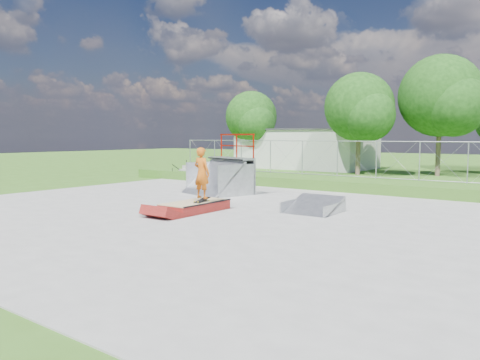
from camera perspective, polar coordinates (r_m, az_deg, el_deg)
The scene contains 14 objects.
ground at distance 15.28m, azimuth -5.08°, elevation -4.16°, with size 120.00×120.00×0.00m, color #39631C.
concrete_pad at distance 15.28m, azimuth -5.08°, elevation -4.08°, with size 20.00×16.00×0.04m, color gray.
grass_berm at distance 23.17m, azimuth 10.70°, elevation -0.36°, with size 24.00×3.00×0.50m, color #39631C.
grind_box at distance 15.64m, azimuth -5.49°, elevation -3.29°, with size 1.17×2.39×0.35m.
quarter_pipe at distance 20.21m, azimuth -2.84°, elevation 1.91°, with size 2.62×2.22×2.62m, color gray, non-canonical shape.
flat_bank_ramp at distance 15.54m, azimuth 8.85°, elevation -3.13°, with size 1.60×1.70×0.49m, color gray, non-canonical shape.
skateboard at distance 15.56m, azimuth -4.66°, elevation -2.50°, with size 0.22×0.80×0.02m, color black.
skater at distance 15.47m, azimuth -4.69°, elevation 0.60°, with size 0.62×0.40×1.69m, color #C65B13.
concrete_stairs at distance 27.31m, azimuth -6.32°, elevation 0.87°, with size 1.50×1.60×0.80m, color gray, non-canonical shape.
chain_link_fence at distance 23.99m, azimuth 11.79°, elevation 2.56°, with size 20.00×0.06×1.80m, color #999DA1, non-canonical shape.
utility_building_flat at distance 37.85m, azimuth 8.08°, elevation 3.75°, with size 10.00×6.00×3.00m, color silver.
tree_left_near at distance 31.44m, azimuth 14.62°, elevation 8.32°, with size 4.76×4.48×6.65m.
tree_center at distance 31.99m, azimuth 23.65°, elevation 9.08°, with size 5.44×5.12×7.60m.
tree_left_far at distance 38.01m, azimuth 1.51°, elevation 7.48°, with size 4.42×4.16×6.18m.
Camera 1 is at (10.02, -11.27, 2.52)m, focal length 35.00 mm.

